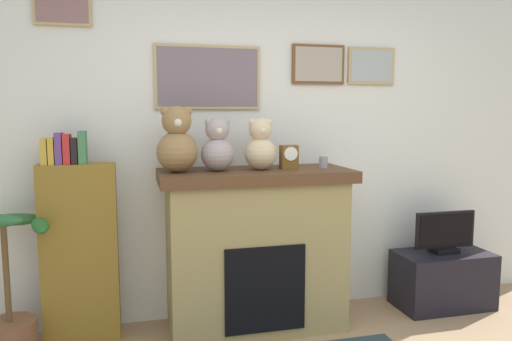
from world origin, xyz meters
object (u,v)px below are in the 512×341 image
Objects in this scene: fireplace at (255,248)px; potted_plant at (8,303)px; bookshelf at (79,248)px; teddy_bear_cream at (260,146)px; mantel_clock at (289,157)px; candle_jar at (323,162)px; tv_stand at (442,279)px; television at (445,233)px; teddy_bear_tan at (218,147)px; teddy_bear_brown at (177,143)px.

potted_plant is (-1.60, -0.09, -0.21)m from fireplace.
fireplace is 0.94× the size of bookshelf.
mantel_clock is at bearing -0.27° from teddy_bear_cream.
bookshelf is 1.78m from candle_jar.
candle_jar is at bearing 179.62° from tv_stand.
mantel_clock is at bearing -4.54° from fireplace.
fireplace is at bearing 179.04° from television.
fireplace is at bearing 3.86° from teddy_bear_tan.
candle_jar reaches higher than fireplace.
tv_stand is at bearing 90.00° from television.
teddy_bear_brown reaches higher than fireplace.
tv_stand is 4.41× the size of mantel_clock.
television is 1.66m from teddy_bear_cream.
bookshelf reaches higher than fireplace.
candle_jar is (-1.03, 0.01, 0.97)m from tv_stand.
mantel_clock reaches higher than potted_plant.
tv_stand is at bearing -0.91° from fireplace.
teddy_bear_brown reaches higher than tv_stand.
bookshelf is at bearing 176.85° from candle_jar.
candle_jar is at bearing 0.03° from teddy_bear_tan.
fireplace is at bearing 177.98° from candle_jar.
candle_jar reaches higher than television.
mantel_clock is at bearing 179.76° from tv_stand.
teddy_bear_brown is at bearing -8.18° from bookshelf.
teddy_bear_tan is at bearing 179.76° from television.
teddy_bear_brown reaches higher than potted_plant.
potted_plant is 3.15m from television.
television is 1.38× the size of teddy_bear_tan.
mantel_clock reaches higher than television.
television is (2.73, -0.10, -0.05)m from bookshelf.
teddy_bear_brown is (0.65, -0.09, 0.70)m from bookshelf.
teddy_bear_cream is (-0.47, -0.00, 0.12)m from candle_jar.
teddy_bear_brown is (-2.08, 0.01, 0.75)m from television.
teddy_bear_brown is 0.57m from teddy_bear_cream.
teddy_bear_tan is at bearing 179.80° from tv_stand.
mantel_clock is 0.38× the size of teddy_bear_brown.
teddy_bear_cream is (0.03, -0.02, 0.73)m from fireplace.
teddy_bear_brown is at bearing 179.94° from mantel_clock.
television is 6.09× the size of candle_jar.
potted_plant is at bearing -177.03° from teddy_bear_tan.
mantel_clock is 0.46× the size of teddy_bear_tan.
candle_jar is 0.50× the size of mantel_clock.
candle_jar is at bearing 0.06° from teddy_bear_cream.
fireplace is at bearing -3.62° from bookshelf.
teddy_bear_brown reaches higher than mantel_clock.
fireplace is 7.98× the size of mantel_clock.
fireplace is at bearing 175.46° from mantel_clock.
teddy_bear_brown reaches higher than bookshelf.
candle_jar is (2.11, 0.07, 0.82)m from potted_plant.
candle_jar reaches higher than tv_stand.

